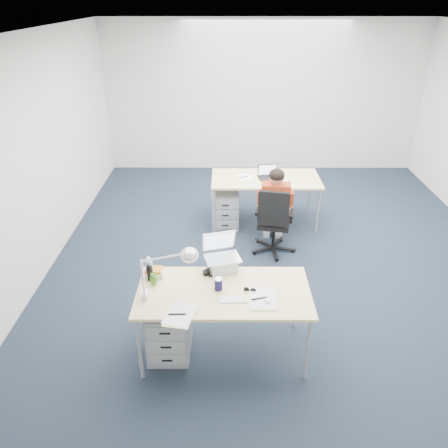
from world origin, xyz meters
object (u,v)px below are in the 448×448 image
at_px(can_koozie, 218,284).
at_px(bear_figurine, 153,279).
at_px(desk_lamp, 161,273).
at_px(drawer_pedestal_near, 169,329).
at_px(computer_mouse, 268,301).
at_px(dark_laptop, 269,172).
at_px(far_cup, 278,175).
at_px(desk_near, 224,295).
at_px(silver_laptop, 222,254).
at_px(wireless_keyboard, 233,299).
at_px(office_chair, 273,234).
at_px(drawer_pedestal_far, 225,208).
at_px(headphones, 214,271).
at_px(book_stack, 154,272).
at_px(seated_person, 275,207).
at_px(sunglasses, 250,290).
at_px(desk_far, 266,181).
at_px(water_bottle, 149,267).

relative_size(can_koozie, bear_figurine, 0.94).
bearing_deg(desk_lamp, drawer_pedestal_near, 71.10).
xyz_separation_m(computer_mouse, bear_figurine, (-1.05, 0.27, 0.05)).
height_order(dark_laptop, far_cup, dark_laptop).
relative_size(desk_near, silver_laptop, 4.48).
xyz_separation_m(desk_near, bear_figurine, (-0.66, 0.10, 0.11)).
distance_m(wireless_keyboard, desk_lamp, 0.69).
bearing_deg(office_chair, desk_lamp, -109.09).
distance_m(wireless_keyboard, computer_mouse, 0.31).
distance_m(drawer_pedestal_far, headphones, 2.44).
xyz_separation_m(desk_near, headphones, (-0.10, 0.30, 0.06)).
bearing_deg(wireless_keyboard, silver_laptop, 99.41).
height_order(silver_laptop, book_stack, silver_laptop).
distance_m(seated_person, drawer_pedestal_far, 0.96).
xyz_separation_m(desk_near, sunglasses, (0.24, -0.00, 0.06)).
bearing_deg(desk_far, office_chair, -86.72).
xyz_separation_m(drawer_pedestal_far, silver_laptop, (-0.03, -2.34, 0.63)).
relative_size(office_chair, silver_laptop, 2.71).
bearing_deg(wireless_keyboard, far_cup, 74.23).
xyz_separation_m(wireless_keyboard, water_bottle, (-0.80, 0.35, 0.11)).
bearing_deg(water_bottle, wireless_keyboard, -23.86).
distance_m(book_stack, sunglasses, 0.95).
xyz_separation_m(desk_far, silver_laptop, (-0.63, -2.43, 0.23)).
xyz_separation_m(desk_near, office_chair, (0.67, 1.90, -0.41)).
bearing_deg(drawer_pedestal_near, far_cup, 64.56).
distance_m(office_chair, can_koozie, 2.07).
xyz_separation_m(headphones, book_stack, (-0.57, -0.05, 0.02)).
bearing_deg(seated_person, headphones, -108.30).
bearing_deg(silver_laptop, bear_figurine, -174.37).
distance_m(seated_person, far_cup, 0.73).
distance_m(desk_far, office_chair, 0.98).
relative_size(drawer_pedestal_near, bear_figurine, 4.26).
bearing_deg(desk_lamp, water_bottle, 109.40).
bearing_deg(water_bottle, computer_mouse, -19.42).
distance_m(office_chair, computer_mouse, 2.14).
bearing_deg(silver_laptop, sunglasses, -69.92).
relative_size(desk_far, drawer_pedestal_far, 2.91).
xyz_separation_m(seated_person, wireless_keyboard, (-0.60, -2.20, 0.15)).
distance_m(silver_laptop, headphones, 0.19).
distance_m(seated_person, wireless_keyboard, 2.28).
xyz_separation_m(office_chair, wireless_keyboard, (-0.58, -2.03, 0.46)).
height_order(computer_mouse, bear_figurine, bear_figurine).
xyz_separation_m(headphones, far_cup, (0.89, 2.47, 0.03)).
xyz_separation_m(seated_person, can_koozie, (-0.73, -2.04, 0.20)).
bearing_deg(can_koozie, desk_near, -27.54).
relative_size(desk_near, sunglasses, 13.73).
xyz_separation_m(wireless_keyboard, sunglasses, (0.16, 0.13, 0.01)).
height_order(drawer_pedestal_far, bear_figurine, bear_figurine).
xyz_separation_m(bear_figurine, sunglasses, (0.90, -0.10, -0.05)).
relative_size(desk_near, desk_lamp, 2.99).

